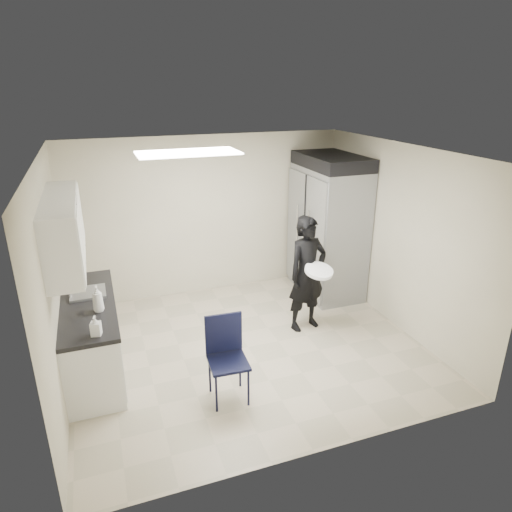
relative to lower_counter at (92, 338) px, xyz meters
name	(u,v)px	position (x,y,z in m)	size (l,w,h in m)	color
floor	(248,347)	(1.95, -0.20, -0.43)	(4.50, 4.50, 0.00)	tan
ceiling	(247,152)	(1.95, -0.20, 2.17)	(4.50, 4.50, 0.00)	white
back_wall	(208,216)	(1.95, 1.80, 0.87)	(4.50, 4.50, 0.00)	#C0B89E
left_wall	(53,283)	(-0.30, -0.20, 0.87)	(4.00, 4.00, 0.00)	#C0B89E
right_wall	(399,238)	(4.20, -0.20, 0.87)	(4.00, 4.00, 0.00)	#C0B89E
ceiling_panel	(188,153)	(1.35, 0.20, 2.14)	(1.20, 0.60, 0.02)	white
lower_counter	(92,338)	(0.00, 0.00, 0.00)	(0.60, 1.90, 0.86)	silver
countertop	(87,305)	(0.00, 0.00, 0.46)	(0.64, 1.95, 0.05)	black
sink	(88,297)	(0.02, 0.25, 0.44)	(0.42, 0.40, 0.14)	gray
faucet	(69,288)	(-0.18, 0.25, 0.59)	(0.02, 0.02, 0.24)	silver
upper_cabinets	(64,230)	(-0.13, 0.00, 1.40)	(0.35, 1.80, 0.75)	silver
towel_dispenser	(63,221)	(-0.19, 1.15, 1.19)	(0.22, 0.30, 0.35)	black
notice_sticker_left	(55,286)	(-0.29, -0.10, 0.79)	(0.00, 0.12, 0.07)	yellow
notice_sticker_right	(57,282)	(-0.29, 0.10, 0.75)	(0.00, 0.12, 0.07)	yellow
commercial_fridge	(328,232)	(3.78, 1.07, 0.62)	(0.80, 1.35, 2.10)	gray
fridge_compressor	(332,161)	(3.78, 1.07, 1.77)	(0.80, 1.35, 0.20)	black
folding_chair	(228,363)	(1.40, -1.13, 0.04)	(0.42, 0.42, 0.95)	black
man_tuxedo	(307,274)	(2.92, 0.05, 0.41)	(0.61, 0.41, 1.67)	black
bucket_lid	(319,271)	(2.97, -0.20, 0.55)	(0.39, 0.39, 0.05)	white
soap_bottle_a	(98,299)	(0.13, -0.27, 0.64)	(0.12, 0.12, 0.31)	silver
soap_bottle_b	(96,326)	(0.09, -0.81, 0.59)	(0.10, 0.10, 0.22)	#A9ABB6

